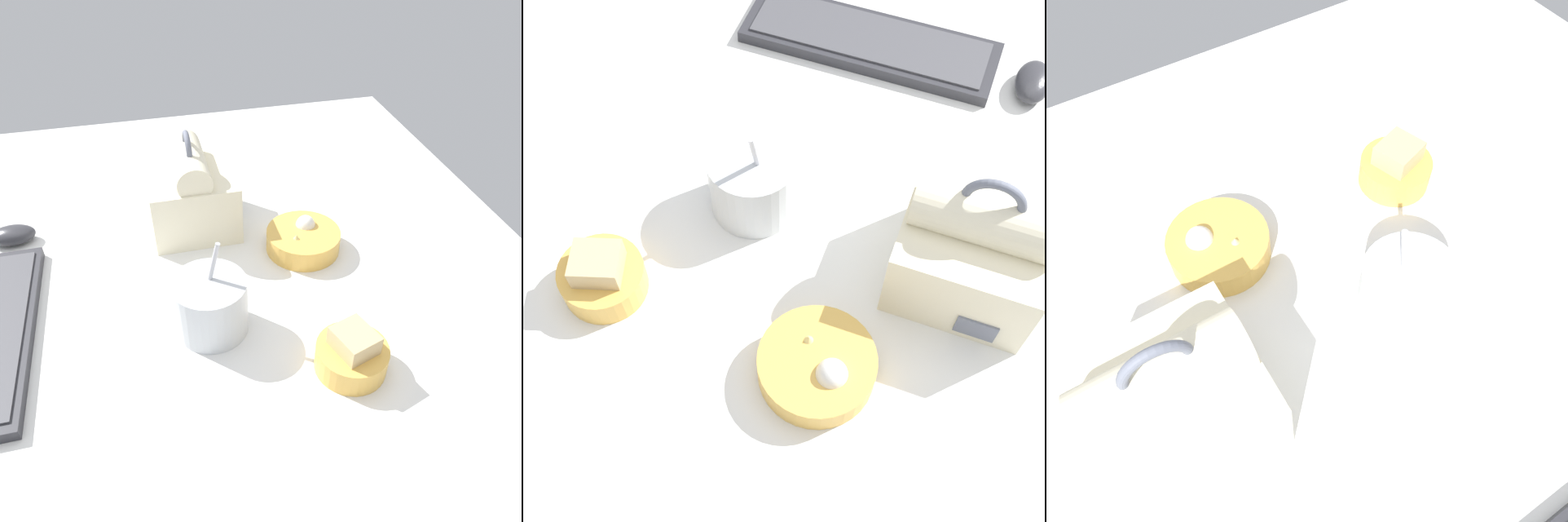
{
  "view_description": "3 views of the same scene",
  "coord_description": "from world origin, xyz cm",
  "views": [
    {
      "loc": [
        -59.28,
        9.65,
        59.11
      ],
      "look_at": [
        0.99,
        -5.23,
        7.0
      ],
      "focal_mm": 35.0,
      "sensor_mm": 36.0,
      "label": 1
    },
    {
      "loc": [
        15.44,
        -44.0,
        78.39
      ],
      "look_at": [
        0.99,
        -5.23,
        7.0
      ],
      "focal_mm": 50.0,
      "sensor_mm": 36.0,
      "label": 2
    },
    {
      "loc": [
        18.13,
        22.47,
        57.74
      ],
      "look_at": [
        0.99,
        -5.23,
        7.0
      ],
      "focal_mm": 35.0,
      "sensor_mm": 36.0,
      "label": 3
    }
  ],
  "objects": [
    {
      "name": "soup_cup",
      "position": [
        -6.51,
        4.17,
        6.74
      ],
      "size": [
        10.92,
        10.92,
        15.11
      ],
      "color": "silver",
      "rests_on": "desk_surface"
    },
    {
      "name": "computer_mouse",
      "position": [
        22.77,
        35.72,
        3.6
      ],
      "size": [
        4.99,
        7.95,
        3.2
      ],
      "color": "#333338",
      "rests_on": "desk_surface"
    },
    {
      "name": "bento_bowl_snacks",
      "position": [
        8.39,
        -14.75,
        4.1
      ],
      "size": [
        13.08,
        13.08,
        5.52
      ],
      "color": "#EAB24C",
      "rests_on": "desk_surface"
    },
    {
      "name": "desk_surface",
      "position": [
        0.0,
        0.0,
        1.0
      ],
      "size": [
        140.0,
        110.0,
        2.0
      ],
      "color": "white",
      "rests_on": "ground"
    },
    {
      "name": "bento_bowl_sandwich",
      "position": [
        -18.58,
        -13.23,
        4.62
      ],
      "size": [
        10.04,
        10.04,
        7.01
      ],
      "color": "#EAB24C",
      "rests_on": "desk_surface"
    },
    {
      "name": "lunch_bag",
      "position": [
        20.7,
        2.92,
        8.92
      ],
      "size": [
        16.44,
        15.8,
        18.97
      ],
      "color": "#EFE5C1",
      "rests_on": "desk_surface"
    }
  ]
}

